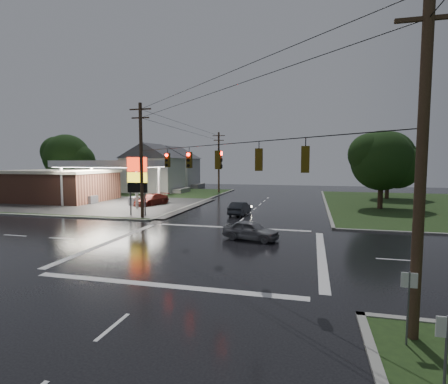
% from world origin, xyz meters
% --- Properties ---
extents(ground, '(120.00, 120.00, 0.00)m').
position_xyz_m(ground, '(0.00, 0.00, 0.00)').
color(ground, black).
rests_on(ground, ground).
extents(grass_nw, '(36.00, 36.00, 0.08)m').
position_xyz_m(grass_nw, '(-26.00, 26.00, 0.04)').
color(grass_nw, '#1F3216').
rests_on(grass_nw, ground).
extents(gas_station, '(26.20, 18.00, 5.60)m').
position_xyz_m(gas_station, '(-25.68, 19.70, 2.55)').
color(gas_station, '#2D2D2D').
rests_on(gas_station, ground).
extents(pylon_sign, '(2.00, 0.35, 6.00)m').
position_xyz_m(pylon_sign, '(-10.50, 10.50, 4.01)').
color(pylon_sign, '#59595E').
rests_on(pylon_sign, ground).
extents(utility_pole_nw, '(2.20, 0.32, 11.00)m').
position_xyz_m(utility_pole_nw, '(-9.50, 9.50, 5.72)').
color(utility_pole_nw, '#382619').
rests_on(utility_pole_nw, ground).
extents(utility_pole_se, '(2.20, 0.32, 11.00)m').
position_xyz_m(utility_pole_se, '(9.50, -9.50, 5.72)').
color(utility_pole_se, '#382619').
rests_on(utility_pole_se, ground).
extents(utility_pole_n, '(2.20, 0.32, 10.50)m').
position_xyz_m(utility_pole_n, '(-9.50, 38.00, 5.47)').
color(utility_pole_n, '#382619').
rests_on(utility_pole_n, ground).
extents(traffic_signals, '(26.87, 26.87, 1.47)m').
position_xyz_m(traffic_signals, '(0.02, -0.02, 6.48)').
color(traffic_signals, black).
rests_on(traffic_signals, ground).
extents(house_near, '(11.05, 8.48, 8.60)m').
position_xyz_m(house_near, '(-20.95, 36.00, 4.41)').
color(house_near, silver).
rests_on(house_near, ground).
extents(house_far, '(11.05, 8.48, 8.60)m').
position_xyz_m(house_far, '(-21.95, 48.00, 4.41)').
color(house_far, silver).
rests_on(house_far, ground).
extents(tree_nw_behind, '(8.93, 7.60, 10.00)m').
position_xyz_m(tree_nw_behind, '(-33.84, 29.99, 6.18)').
color(tree_nw_behind, black).
rests_on(tree_nw_behind, ground).
extents(tree_ne_near, '(7.99, 6.80, 8.98)m').
position_xyz_m(tree_ne_near, '(14.14, 21.99, 5.56)').
color(tree_ne_near, black).
rests_on(tree_ne_near, ground).
extents(tree_ne_far, '(8.46, 7.20, 9.80)m').
position_xyz_m(tree_ne_far, '(17.15, 33.99, 6.18)').
color(tree_ne_far, black).
rests_on(tree_ne_far, ground).
extents(car_north, '(1.76, 4.20, 1.35)m').
position_xyz_m(car_north, '(-0.80, 14.00, 0.67)').
color(car_north, '#212429').
rests_on(car_north, ground).
extents(car_crossing, '(4.26, 2.47, 1.36)m').
position_xyz_m(car_crossing, '(2.26, 2.94, 0.68)').
color(car_crossing, slate).
rests_on(car_crossing, ground).
extents(car_pump, '(3.44, 5.43, 1.47)m').
position_xyz_m(car_pump, '(-13.00, 18.64, 0.73)').
color(car_pump, maroon).
rests_on(car_pump, ground).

